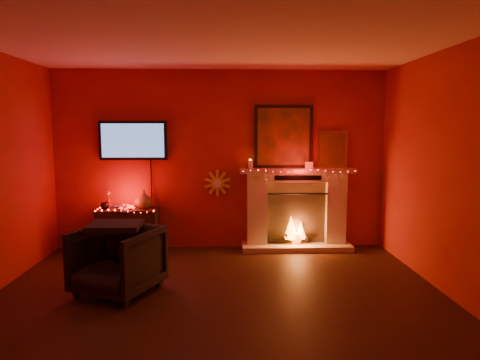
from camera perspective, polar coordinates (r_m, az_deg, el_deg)
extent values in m
plane|color=black|center=(4.39, -2.86, -17.73)|extent=(5.00, 5.00, 0.00)
plane|color=white|center=(4.08, -3.10, 19.23)|extent=(5.00, 5.00, 0.00)
plane|color=maroon|center=(6.51, -2.61, 2.67)|extent=(5.00, 0.00, 5.00)
plane|color=maroon|center=(1.56, -4.50, -10.82)|extent=(5.00, 0.00, 5.00)
plane|color=maroon|center=(4.70, 29.19, 0.19)|extent=(0.00, 5.00, 5.00)
cube|color=beige|center=(6.63, 7.55, -8.82)|extent=(1.65, 0.40, 0.08)
cube|color=beige|center=(6.52, 2.27, -4.37)|extent=(0.30, 0.22, 0.95)
cube|color=beige|center=(6.72, 12.56, -4.20)|extent=(0.30, 0.22, 0.95)
cube|color=beige|center=(6.51, 7.56, 0.41)|extent=(1.50, 0.22, 0.14)
cube|color=beige|center=(6.44, 7.67, 1.23)|extent=(1.72, 0.34, 0.06)
cube|color=#7E5B49|center=(6.65, 7.40, -4.20)|extent=(0.90, 0.10, 0.95)
cube|color=black|center=(6.49, 7.65, -5.24)|extent=(0.90, 0.02, 0.78)
cylinder|color=black|center=(6.64, 6.62, -7.88)|extent=(0.55, 0.09, 0.09)
cylinder|color=black|center=(6.67, 8.14, -7.30)|extent=(0.51, 0.18, 0.08)
cone|color=orange|center=(6.60, 6.81, -6.28)|extent=(0.20, 0.20, 0.34)
cone|color=orange|center=(6.64, 8.08, -6.57)|extent=(0.16, 0.16, 0.26)
sphere|color=#FF3F07|center=(6.65, 7.48, -7.69)|extent=(0.18, 0.18, 0.18)
cube|color=black|center=(6.51, 5.79, 5.77)|extent=(0.88, 0.05, 0.95)
cube|color=#C34B1A|center=(6.49, 5.83, 5.77)|extent=(0.78, 0.01, 0.85)
cube|color=gold|center=(6.67, 12.18, 4.00)|extent=(0.46, 0.04, 0.56)
cube|color=#AD7C28|center=(6.65, 12.23, 3.99)|extent=(0.38, 0.01, 0.48)
cylinder|color=beige|center=(6.40, 1.41, 2.07)|extent=(0.07, 0.07, 0.12)
cube|color=white|center=(6.50, 9.20, 1.96)|extent=(0.12, 0.01, 0.10)
cube|color=black|center=(6.59, -14.05, 5.14)|extent=(1.00, 0.06, 0.58)
cube|color=#4772B7|center=(6.56, -14.11, 5.13)|extent=(0.92, 0.01, 0.50)
cylinder|color=black|center=(6.60, -11.75, -0.20)|extent=(0.02, 0.02, 0.66)
cylinder|color=gold|center=(6.52, -3.04, -0.41)|extent=(0.20, 0.03, 0.20)
cylinder|color=white|center=(6.51, -3.04, -0.43)|extent=(0.13, 0.01, 0.13)
cube|color=black|center=(6.58, -14.64, -6.50)|extent=(0.86, 0.43, 0.66)
imported|color=brown|center=(6.47, -12.75, -2.52)|extent=(0.26, 0.26, 0.27)
imported|color=black|center=(6.54, -17.56, -3.33)|extent=(0.12, 0.12, 0.10)
cylinder|color=white|center=(6.48, -15.50, -3.57)|extent=(0.07, 0.38, 0.05)
cylinder|color=white|center=(6.39, -14.67, -3.69)|extent=(0.11, 0.38, 0.05)
cylinder|color=white|center=(6.46, -14.28, -3.55)|extent=(0.23, 0.35, 0.05)
cube|color=maroon|center=(6.46, -16.19, -3.70)|extent=(0.20, 0.14, 0.03)
cube|color=#212E4D|center=(6.46, -16.09, -3.44)|extent=(0.17, 0.12, 0.02)
imported|color=black|center=(5.00, -16.01, -10.27)|extent=(1.07, 1.08, 0.75)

